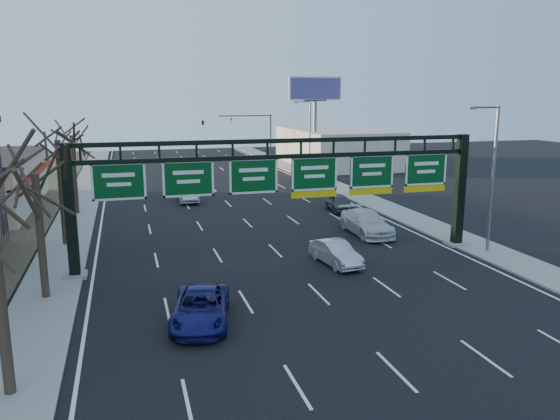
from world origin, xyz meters
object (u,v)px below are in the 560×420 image
object	(u,v)px
car_blue_suv	(201,308)
sign_gantry	(287,183)
car_white_wagon	(366,223)
car_silver_sedan	(336,253)

from	to	relation	value
car_blue_suv	sign_gantry	bearing A→B (deg)	64.14
sign_gantry	car_white_wagon	bearing A→B (deg)	31.08
sign_gantry	car_silver_sedan	bearing A→B (deg)	-35.41
car_silver_sedan	sign_gantry	bearing A→B (deg)	136.73
car_blue_suv	car_silver_sedan	size ratio (longest dim) A/B	1.21
car_silver_sedan	car_white_wagon	xyz separation A→B (m)	(4.71, 6.03, 0.14)
sign_gantry	car_white_wagon	distance (m)	9.16
car_blue_suv	car_white_wagon	xyz separation A→B (m)	(13.34, 12.22, 0.13)
car_blue_suv	car_silver_sedan	world-z (taller)	car_blue_suv
car_blue_suv	car_silver_sedan	bearing A→B (deg)	47.89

